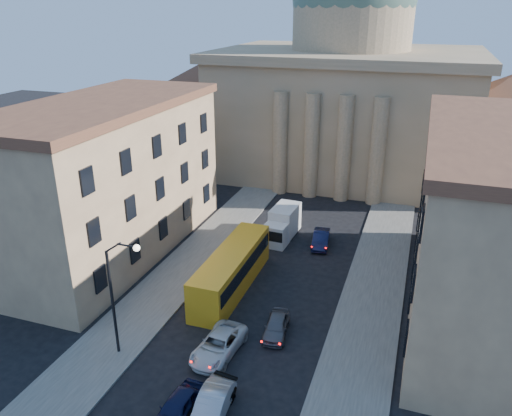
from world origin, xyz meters
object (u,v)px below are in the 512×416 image
(car_left_near, at_px, (178,408))
(city_bus, at_px, (232,269))
(street_lamp, at_px, (118,289))
(car_right_near, at_px, (212,406))
(box_truck, at_px, (282,225))

(car_left_near, bearing_deg, city_bus, 103.46)
(street_lamp, bearing_deg, car_right_near, -22.29)
(street_lamp, bearing_deg, box_truck, 76.64)
(street_lamp, distance_m, box_truck, 22.57)
(box_truck, bearing_deg, car_left_near, -84.04)
(car_right_near, relative_size, city_bus, 0.39)
(car_right_near, relative_size, box_truck, 0.80)
(car_left_near, height_order, car_right_near, car_right_near)
(street_lamp, bearing_deg, city_bus, 70.35)
(car_left_near, xyz_separation_m, car_right_near, (1.86, 0.72, 0.03))
(city_bus, bearing_deg, car_right_near, -73.27)
(street_lamp, height_order, box_truck, street_lamp)
(street_lamp, xyz_separation_m, car_left_near, (6.17, -4.01, -4.53))
(street_lamp, distance_m, car_right_near, 9.78)
(car_left_near, bearing_deg, street_lamp, 151.35)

